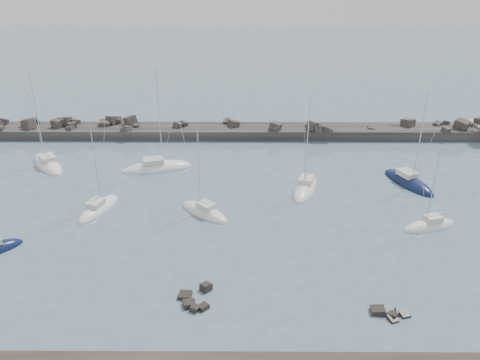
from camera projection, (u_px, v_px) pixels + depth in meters
name	position (u px, v px, depth m)	size (l,w,h in m)	color
ground	(243.00, 249.00, 53.98)	(400.00, 400.00, 0.00)	#4B6276
rock_cluster_near	(194.00, 299.00, 45.80)	(3.42, 4.37, 1.39)	black
rock_cluster_far	(390.00, 314.00, 43.93)	(3.71, 2.19, 1.09)	black
breakwater	(204.00, 134.00, 88.21)	(115.00, 7.00, 5.11)	#2A2725
sailboat_1	(48.00, 164.00, 75.68)	(9.00, 10.29, 16.49)	white
sailboat_3	(99.00, 209.00, 62.20)	(5.15, 8.56, 12.98)	white
sailboat_4	(157.00, 168.00, 74.33)	(11.62, 6.26, 17.38)	white
sailboat_5	(204.00, 212.00, 61.37)	(7.72, 7.23, 12.90)	white
sailboat_6	(305.00, 189.00, 67.72)	(5.72, 9.71, 14.70)	white
sailboat_7	(408.00, 183.00, 69.44)	(6.86, 10.23, 15.62)	#0D1839
sailboat_8	(429.00, 226.00, 58.20)	(7.54, 4.32, 11.56)	white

